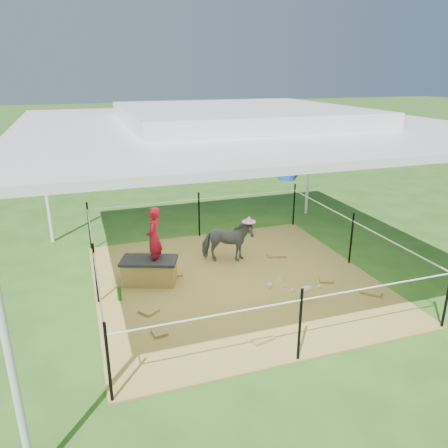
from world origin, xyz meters
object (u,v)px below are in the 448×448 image
object	(u,v)px
green_bottle	(119,293)
picnic_table_far	(273,151)
woman	(153,232)
straw_bale	(150,272)
distant_person	(235,160)
trash_barrel	(287,167)
picnic_table_near	(220,164)
foal	(306,288)
pony	(227,242)

from	to	relation	value
green_bottle	picnic_table_far	xyz separation A→B (m)	(7.12, 9.78, 0.19)
woman	straw_bale	bearing A→B (deg)	-69.35
woman	distant_person	xyz separation A→B (m)	(3.98, 6.98, -0.36)
green_bottle	trash_barrel	world-z (taller)	trash_barrel
green_bottle	trash_barrel	distance (m)	8.89
trash_barrel	picnic_table_near	size ratio (longest dim) A/B	0.47
woman	picnic_table_far	world-z (taller)	woman
green_bottle	trash_barrel	xyz separation A→B (m)	(6.08, 6.48, 0.28)
foal	distant_person	distance (m)	8.57
picnic_table_far	distant_person	size ratio (longest dim) A/B	1.43
pony	distant_person	distance (m)	7.06
green_bottle	picnic_table_near	size ratio (longest dim) A/B	0.13
woman	distant_person	world-z (taller)	woman
straw_bale	pony	size ratio (longest dim) A/B	0.92
foal	straw_bale	bearing A→B (deg)	145.20
pony	picnic_table_near	world-z (taller)	pony
green_bottle	pony	bearing A→B (deg)	22.40
pony	picnic_table_far	distance (m)	10.26
straw_bale	trash_barrel	xyz separation A→B (m)	(5.53, 6.03, 0.21)
woman	picnic_table_near	world-z (taller)	woman
foal	picnic_table_far	bearing A→B (deg)	65.09
pony	woman	bearing A→B (deg)	120.81
straw_bale	trash_barrel	world-z (taller)	trash_barrel
woman	foal	size ratio (longest dim) A/B	1.33
woman	green_bottle	distance (m)	1.11
woman	foal	world-z (taller)	woman
trash_barrel	picnic_table_near	bearing A→B (deg)	143.36
straw_bale	pony	world-z (taller)	pony
green_bottle	foal	size ratio (longest dim) A/B	0.31
green_bottle	pony	xyz separation A→B (m)	(2.07, 0.85, 0.28)
foal	trash_barrel	size ratio (longest dim) A/B	0.90
foal	woman	bearing A→B (deg)	143.98
woman	pony	size ratio (longest dim) A/B	1.10
pony	distant_person	size ratio (longest dim) A/B	0.82
green_bottle	distant_person	bearing A→B (deg)	58.09
picnic_table_far	distant_person	xyz separation A→B (m)	(-2.49, -2.35, 0.23)
woman	foal	distance (m)	2.59
green_bottle	picnic_table_near	bearing A→B (deg)	61.66
pony	trash_barrel	xyz separation A→B (m)	(4.02, 5.63, 0.00)
trash_barrel	foal	bearing A→B (deg)	-114.29
straw_bale	woman	distance (m)	0.71
straw_bale	pony	xyz separation A→B (m)	(1.52, 0.40, 0.20)
picnic_table_far	straw_bale	bearing A→B (deg)	-138.02
straw_bale	green_bottle	size ratio (longest dim) A/B	3.60
woman	pony	bearing A→B (deg)	126.49
straw_bale	woman	size ratio (longest dim) A/B	0.83
picnic_table_far	foal	bearing A→B (deg)	-125.12
woman	distant_person	size ratio (longest dim) A/B	0.90
picnic_table_far	trash_barrel	bearing A→B (deg)	-120.29
green_bottle	pony	world-z (taller)	pony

